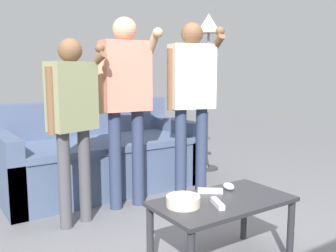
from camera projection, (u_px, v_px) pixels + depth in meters
ground_plane at (192, 251)px, 2.53m from camera, size 12.00×12.00×0.00m
couch at (99, 158)px, 3.85m from camera, size 1.94×0.94×0.88m
coffee_table at (222, 210)px, 2.28m from camera, size 0.85×0.47×0.43m
snack_bowl at (183, 201)px, 2.16m from camera, size 0.20×0.20×0.06m
game_remote_nunchuk at (229, 186)px, 2.45m from camera, size 0.06×0.09×0.05m
floor_lamp at (208, 40)px, 4.39m from camera, size 0.28×0.28×1.85m
player_left at (73, 110)px, 2.84m from camera, size 0.46×0.28×1.44m
player_center at (126, 90)px, 3.21m from camera, size 0.48×0.39×1.65m
player_right at (192, 90)px, 3.47m from camera, size 0.48×0.41×1.63m
game_remote_wand_near at (210, 191)px, 2.39m from camera, size 0.15×0.13×0.03m
game_remote_wand_far at (218, 203)px, 2.16m from camera, size 0.09×0.16×0.03m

